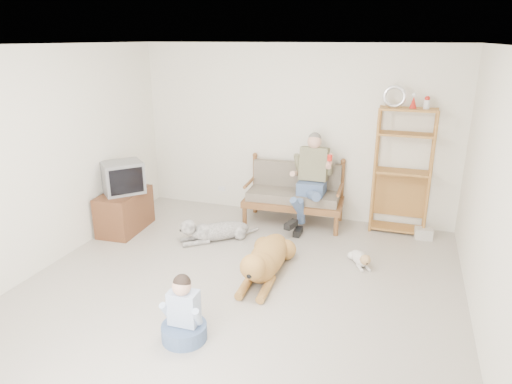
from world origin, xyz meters
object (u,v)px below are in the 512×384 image
(loveseat, at_px, (295,192))
(tv_stand, at_px, (124,211))
(etagere, at_px, (402,170))
(golden_retriever, at_px, (265,260))

(loveseat, bearing_deg, tv_stand, -157.43)
(loveseat, bearing_deg, etagere, 2.18)
(loveseat, relative_size, etagere, 0.71)
(etagere, height_order, tv_stand, etagere)
(etagere, bearing_deg, tv_stand, -161.98)
(loveseat, height_order, tv_stand, loveseat)
(loveseat, xyz_separation_m, tv_stand, (-2.34, -1.12, -0.19))
(etagere, relative_size, tv_stand, 2.32)
(golden_retriever, bearing_deg, etagere, 50.89)
(loveseat, distance_m, golden_retriever, 1.81)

